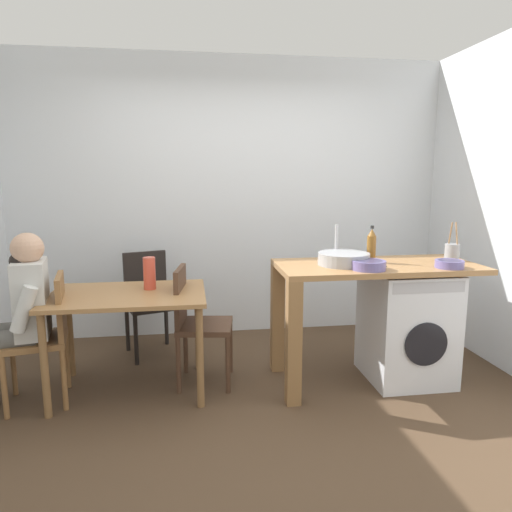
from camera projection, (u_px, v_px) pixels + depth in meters
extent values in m
plane|color=#4C3826|center=(256.00, 413.00, 3.09)|extent=(5.46, 5.46, 0.00)
cube|color=silver|center=(230.00, 199.00, 4.56)|extent=(4.60, 0.10, 2.70)
cube|color=#9E7042|center=(128.00, 295.00, 3.31)|extent=(1.10, 0.76, 0.03)
cylinder|color=brown|center=(44.00, 366.00, 2.98)|extent=(0.05, 0.05, 0.71)
cylinder|color=brown|center=(200.00, 358.00, 3.12)|extent=(0.05, 0.05, 0.71)
cylinder|color=brown|center=(70.00, 333.00, 3.62)|extent=(0.05, 0.05, 0.71)
cylinder|color=brown|center=(198.00, 327.00, 3.77)|extent=(0.05, 0.05, 0.71)
cube|color=olive|center=(35.00, 341.00, 3.17)|extent=(0.47, 0.47, 0.04)
cube|color=olive|center=(61.00, 307.00, 3.19)|extent=(0.11, 0.38, 0.45)
cylinder|color=olive|center=(4.00, 386.00, 2.98)|extent=(0.04, 0.04, 0.45)
cylinder|color=olive|center=(13.00, 365.00, 3.32)|extent=(0.04, 0.04, 0.45)
cylinder|color=olive|center=(64.00, 379.00, 3.10)|extent=(0.04, 0.04, 0.45)
cylinder|color=olive|center=(67.00, 359.00, 3.44)|extent=(0.04, 0.04, 0.45)
cube|color=#4C3323|center=(205.00, 326.00, 3.48)|extent=(0.45, 0.45, 0.04)
cube|color=#4C3323|center=(180.00, 297.00, 3.45)|extent=(0.09, 0.38, 0.45)
cylinder|color=#4C3323|center=(230.00, 346.00, 3.70)|extent=(0.04, 0.04, 0.45)
cylinder|color=#4C3323|center=(228.00, 364.00, 3.35)|extent=(0.04, 0.04, 0.45)
cylinder|color=#4C3323|center=(186.00, 346.00, 3.70)|extent=(0.04, 0.04, 0.45)
cylinder|color=#4C3323|center=(178.00, 364.00, 3.34)|extent=(0.04, 0.04, 0.45)
cube|color=black|center=(151.00, 305.00, 4.05)|extent=(0.51, 0.51, 0.04)
cube|color=black|center=(145.00, 276.00, 4.17)|extent=(0.37, 0.15, 0.45)
cylinder|color=black|center=(178.00, 333.00, 4.01)|extent=(0.04, 0.04, 0.45)
cylinder|color=black|center=(136.00, 339.00, 3.85)|extent=(0.04, 0.04, 0.45)
cylinder|color=black|center=(166.00, 321.00, 4.33)|extent=(0.04, 0.04, 0.45)
cylinder|color=black|center=(127.00, 327.00, 4.17)|extent=(0.04, 0.04, 0.45)
cylinder|color=#595651|center=(3.00, 341.00, 3.02)|extent=(0.42, 0.21, 0.14)
cylinder|color=#595651|center=(8.00, 333.00, 3.19)|extent=(0.42, 0.21, 0.14)
cube|color=silver|center=(32.00, 299.00, 3.12)|extent=(0.26, 0.37, 0.52)
cylinder|color=silver|center=(24.00, 309.00, 2.92)|extent=(0.20, 0.12, 0.31)
cylinder|color=silver|center=(32.00, 293.00, 3.31)|extent=(0.20, 0.12, 0.31)
sphere|color=tan|center=(27.00, 248.00, 3.06)|extent=(0.21, 0.21, 0.21)
sphere|color=black|center=(18.00, 261.00, 3.06)|extent=(0.12, 0.12, 0.12)
cube|color=#9E7042|center=(377.00, 266.00, 3.46)|extent=(1.50, 0.68, 0.04)
cube|color=olive|center=(294.00, 343.00, 3.15)|extent=(0.10, 0.10, 0.88)
cube|color=olive|center=(277.00, 318.00, 3.72)|extent=(0.10, 0.10, 0.88)
cube|color=silver|center=(406.00, 325.00, 3.57)|extent=(0.60, 0.60, 0.86)
cylinder|color=black|center=(426.00, 344.00, 3.28)|extent=(0.32, 0.02, 0.32)
cube|color=#B2B2B7|center=(429.00, 288.00, 3.22)|extent=(0.54, 0.01, 0.08)
cylinder|color=#9EA0A5|center=(344.00, 259.00, 3.41)|extent=(0.38, 0.38, 0.09)
cylinder|color=#B2B2B7|center=(336.00, 243.00, 3.57)|extent=(0.02, 0.02, 0.28)
cylinder|color=brown|center=(371.00, 249.00, 3.50)|extent=(0.07, 0.07, 0.20)
cone|color=brown|center=(372.00, 232.00, 3.48)|extent=(0.06, 0.06, 0.06)
cylinder|color=#262626|center=(372.00, 227.00, 3.47)|extent=(0.03, 0.03, 0.02)
cylinder|color=slate|center=(369.00, 265.00, 3.23)|extent=(0.24, 0.24, 0.07)
cylinder|color=#3D375B|center=(369.00, 263.00, 3.23)|extent=(0.19, 0.19, 0.03)
cylinder|color=gray|center=(452.00, 252.00, 3.58)|extent=(0.11, 0.11, 0.13)
cylinder|color=#99724C|center=(450.00, 234.00, 3.56)|extent=(0.01, 0.04, 0.18)
cylinder|color=#99724C|center=(457.00, 234.00, 3.55)|extent=(0.01, 0.05, 0.18)
cylinder|color=slate|center=(449.00, 264.00, 3.30)|extent=(0.20, 0.20, 0.05)
cylinder|color=#3D375B|center=(450.00, 262.00, 3.30)|extent=(0.16, 0.16, 0.03)
cylinder|color=#D84C38|center=(149.00, 273.00, 3.41)|extent=(0.09, 0.09, 0.24)
cube|color=#B2B2B7|center=(376.00, 266.00, 3.35)|extent=(0.15, 0.06, 0.01)
cube|color=#262628|center=(376.00, 266.00, 3.35)|extent=(0.15, 0.06, 0.01)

